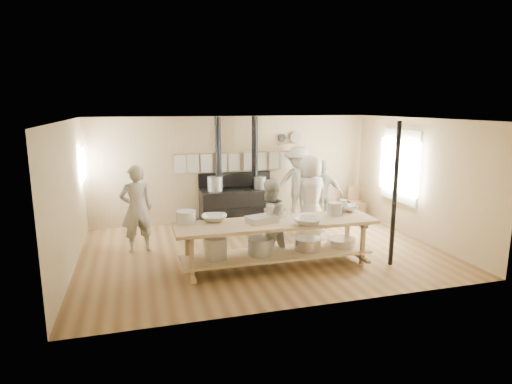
% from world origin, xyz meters
% --- Properties ---
extents(ground, '(7.00, 7.00, 0.00)m').
position_xyz_m(ground, '(0.00, 0.00, 0.00)').
color(ground, brown).
rests_on(ground, ground).
extents(room_shell, '(7.00, 7.00, 7.00)m').
position_xyz_m(room_shell, '(0.00, 0.00, 1.62)').
color(room_shell, tan).
rests_on(room_shell, ground).
extents(window_right, '(0.09, 1.50, 1.65)m').
position_xyz_m(window_right, '(3.47, 0.60, 1.50)').
color(window_right, beige).
rests_on(window_right, ground).
extents(left_opening, '(0.00, 0.90, 0.90)m').
position_xyz_m(left_opening, '(-3.45, 2.00, 1.60)').
color(left_opening, white).
rests_on(left_opening, ground).
extents(stove, '(1.90, 0.75, 2.60)m').
position_xyz_m(stove, '(-0.01, 2.12, 0.52)').
color(stove, black).
rests_on(stove, ground).
extents(towel_rail, '(3.00, 0.04, 0.47)m').
position_xyz_m(towel_rail, '(-0.00, 2.40, 1.55)').
color(towel_rail, tan).
rests_on(towel_rail, ground).
extents(back_wall_shelf, '(0.63, 0.14, 0.32)m').
position_xyz_m(back_wall_shelf, '(1.46, 2.43, 2.00)').
color(back_wall_shelf, tan).
rests_on(back_wall_shelf, ground).
extents(prep_table, '(3.60, 0.90, 0.85)m').
position_xyz_m(prep_table, '(-0.01, -0.90, 0.52)').
color(prep_table, tan).
rests_on(prep_table, ground).
extents(support_post, '(0.08, 0.08, 2.60)m').
position_xyz_m(support_post, '(2.05, -1.35, 1.30)').
color(support_post, black).
rests_on(support_post, ground).
extents(cook_far_left, '(0.71, 0.54, 1.74)m').
position_xyz_m(cook_far_left, '(-2.37, 0.65, 0.87)').
color(cook_far_left, '#ABA997').
rests_on(cook_far_left, ground).
extents(cook_left, '(0.89, 0.77, 1.56)m').
position_xyz_m(cook_left, '(-0.04, -0.58, 0.78)').
color(cook_left, '#ABA997').
rests_on(cook_left, ground).
extents(cook_center, '(0.98, 0.74, 1.81)m').
position_xyz_m(cook_center, '(1.31, 0.69, 0.90)').
color(cook_center, '#ABA997').
rests_on(cook_center, ground).
extents(cook_right, '(1.03, 0.76, 1.63)m').
position_xyz_m(cook_right, '(1.82, 1.19, 0.81)').
color(cook_right, '#ABA997').
rests_on(cook_right, ground).
extents(cook_by_window, '(1.40, 1.16, 1.88)m').
position_xyz_m(cook_by_window, '(1.52, 1.95, 0.94)').
color(cook_by_window, '#ABA997').
rests_on(cook_by_window, ground).
extents(chair, '(0.41, 0.41, 0.78)m').
position_xyz_m(chair, '(3.15, 1.95, 0.23)').
color(chair, brown).
rests_on(chair, ground).
extents(bowl_white_a, '(0.53, 0.53, 0.11)m').
position_xyz_m(bowl_white_a, '(-1.05, -0.57, 0.90)').
color(bowl_white_a, silver).
rests_on(bowl_white_a, prep_table).
extents(bowl_steel_a, '(0.37, 0.37, 0.09)m').
position_xyz_m(bowl_steel_a, '(-1.55, -0.57, 0.89)').
color(bowl_steel_a, silver).
rests_on(bowl_steel_a, prep_table).
extents(bowl_white_b, '(0.65, 0.65, 0.11)m').
position_xyz_m(bowl_white_b, '(0.46, -1.23, 0.91)').
color(bowl_white_b, silver).
rests_on(bowl_white_b, prep_table).
extents(bowl_steel_b, '(0.49, 0.49, 0.12)m').
position_xyz_m(bowl_steel_b, '(1.55, -0.57, 0.91)').
color(bowl_steel_b, silver).
rests_on(bowl_steel_b, prep_table).
extents(roasting_pan, '(0.58, 0.45, 0.11)m').
position_xyz_m(roasting_pan, '(-0.27, -0.89, 0.91)').
color(roasting_pan, '#B2B2B7').
rests_on(roasting_pan, prep_table).
extents(mixing_bowl_large, '(0.55, 0.55, 0.14)m').
position_xyz_m(mixing_bowl_large, '(0.08, -0.57, 0.92)').
color(mixing_bowl_large, silver).
rests_on(mixing_bowl_large, prep_table).
extents(bucket_galv, '(0.34, 0.34, 0.24)m').
position_xyz_m(bucket_galv, '(1.17, -0.79, 0.97)').
color(bucket_galv, gray).
rests_on(bucket_galv, prep_table).
extents(deep_bowl_enamel, '(0.42, 0.42, 0.22)m').
position_xyz_m(deep_bowl_enamel, '(-1.55, -0.57, 0.96)').
color(deep_bowl_enamel, silver).
rests_on(deep_bowl_enamel, prep_table).
extents(pitcher, '(0.19, 0.19, 0.23)m').
position_xyz_m(pitcher, '(1.46, -0.57, 0.97)').
color(pitcher, silver).
rests_on(pitcher, prep_table).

